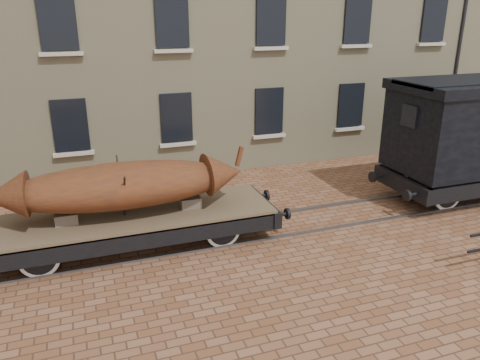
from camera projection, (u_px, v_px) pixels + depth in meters
name	position (u px, v px, depth m)	size (l,w,h in m)	color
ground	(303.00, 221.00, 13.41)	(90.00, 90.00, 0.00)	brown
rail_track	(303.00, 220.00, 13.40)	(30.00, 1.52, 0.06)	#59595E
flatcar_wagon	(132.00, 221.00, 11.65)	(7.96, 2.16, 1.20)	brown
iron_boat	(122.00, 185.00, 11.27)	(6.19, 1.80, 1.50)	brown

